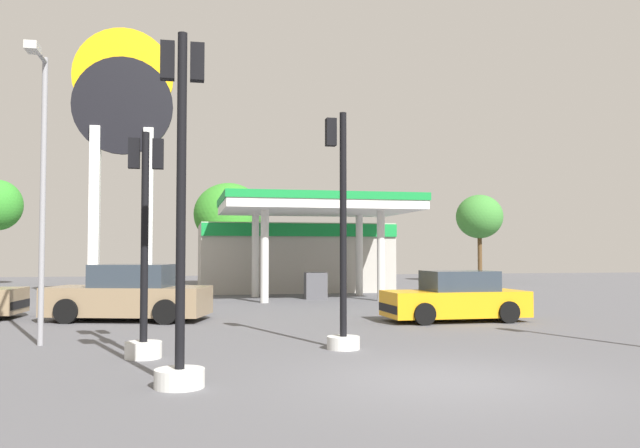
# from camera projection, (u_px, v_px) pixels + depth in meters

# --- Properties ---
(ground_plane) EXTENTS (90.00, 90.00, 0.00)m
(ground_plane) POSITION_uv_depth(u_px,v_px,m) (444.00, 381.00, 9.94)
(ground_plane) COLOR #56565B
(ground_plane) RESTS_ON ground
(gas_station) EXTENTS (9.29, 12.65, 4.27)m
(gas_station) POSITION_uv_depth(u_px,v_px,m) (294.00, 252.00, 32.63)
(gas_station) COLOR #ADA89E
(gas_station) RESTS_ON ground
(station_pole_sign) EXTENTS (4.06, 0.56, 11.25)m
(station_pole_sign) POSITION_uv_depth(u_px,v_px,m) (123.00, 127.00, 26.78)
(station_pole_sign) COLOR white
(station_pole_sign) RESTS_ON ground
(car_0) EXTENTS (4.00, 1.85, 1.43)m
(car_0) POSITION_uv_depth(u_px,v_px,m) (455.00, 298.00, 18.50)
(car_0) COLOR black
(car_0) RESTS_ON ground
(car_1) EXTENTS (4.84, 3.06, 1.61)m
(car_1) POSITION_uv_depth(u_px,v_px,m) (129.00, 295.00, 18.65)
(car_1) COLOR black
(car_1) RESTS_ON ground
(traffic_signal_0) EXTENTS (0.73, 0.73, 5.22)m
(traffic_signal_0) POSITION_uv_depth(u_px,v_px,m) (181.00, 250.00, 9.55)
(traffic_signal_0) COLOR silver
(traffic_signal_0) RESTS_ON ground
(traffic_signal_1) EXTENTS (0.67, 0.69, 4.83)m
(traffic_signal_1) POSITION_uv_depth(u_px,v_px,m) (341.00, 267.00, 13.24)
(traffic_signal_1) COLOR silver
(traffic_signal_1) RESTS_ON ground
(traffic_signal_2) EXTENTS (0.68, 0.70, 4.22)m
(traffic_signal_2) POSITION_uv_depth(u_px,v_px,m) (144.00, 271.00, 12.14)
(traffic_signal_2) COLOR silver
(traffic_signal_2) RESTS_ON ground
(tree_1) EXTENTS (4.00, 4.00, 5.97)m
(tree_1) POSITION_uv_depth(u_px,v_px,m) (228.00, 214.00, 37.77)
(tree_1) COLOR brown
(tree_1) RESTS_ON ground
(tree_2) EXTENTS (3.03, 3.03, 5.70)m
(tree_2) POSITION_uv_depth(u_px,v_px,m) (479.00, 217.00, 42.43)
(tree_2) COLOR brown
(tree_2) RESTS_ON ground
(corner_streetlamp) EXTENTS (0.24, 1.48, 6.13)m
(corner_streetlamp) POSITION_uv_depth(u_px,v_px,m) (41.00, 167.00, 13.59)
(corner_streetlamp) COLOR gray
(corner_streetlamp) RESTS_ON ground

